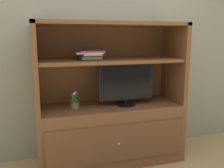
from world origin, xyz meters
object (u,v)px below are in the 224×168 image
Objects in this scene: tv_monitor at (126,84)px; potted_plant at (75,104)px; media_console at (111,119)px; magazine_stack at (90,55)px.

tv_monitor is 3.05× the size of potted_plant.
media_console is at bearing 160.54° from tv_monitor.
tv_monitor is 0.51m from magazine_stack.
potted_plant is at bearing 178.66° from magazine_stack.
potted_plant is at bearing 179.77° from media_console.
tv_monitor is (0.16, -0.06, 0.41)m from media_console.
media_console is 4.71× the size of magazine_stack.
potted_plant is 0.60× the size of magazine_stack.
magazine_stack is at bearing -1.34° from potted_plant.
media_console is at bearing -0.23° from potted_plant.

